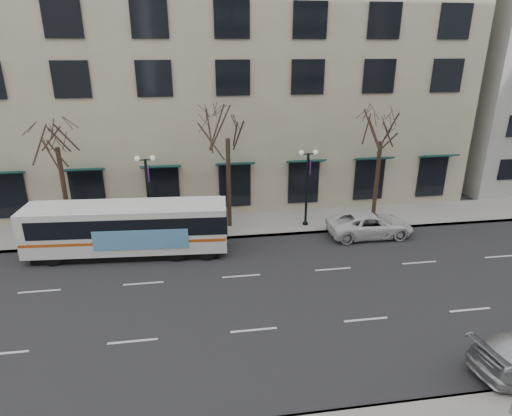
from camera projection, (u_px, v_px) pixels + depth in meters
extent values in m
plane|color=black|center=(247.00, 300.00, 20.27)|extent=(160.00, 160.00, 0.00)
cube|color=gray|center=(302.00, 221.00, 29.25)|extent=(80.00, 4.00, 0.15)
cube|color=tan|center=(189.00, 37.00, 35.14)|extent=(40.00, 20.00, 24.00)
cylinder|color=black|center=(65.00, 194.00, 25.99)|extent=(0.28, 0.28, 5.74)
cylinder|color=black|center=(229.00, 185.00, 27.34)|extent=(0.28, 0.28, 5.95)
cylinder|color=black|center=(377.00, 182.00, 28.82)|extent=(0.28, 0.28, 5.46)
cylinder|color=black|center=(149.00, 199.00, 26.26)|extent=(0.16, 0.16, 5.00)
cylinder|color=black|center=(152.00, 234.00, 27.10)|extent=(0.36, 0.36, 0.30)
cube|color=black|center=(145.00, 160.00, 25.39)|extent=(0.90, 0.06, 0.06)
sphere|color=silver|center=(137.00, 159.00, 25.30)|extent=(0.32, 0.32, 0.32)
sphere|color=silver|center=(153.00, 158.00, 25.42)|extent=(0.32, 0.32, 0.32)
cube|color=#511F77|center=(148.00, 174.00, 25.71)|extent=(0.04, 0.45, 1.00)
cylinder|color=black|center=(307.00, 191.00, 27.65)|extent=(0.16, 0.16, 5.00)
cylinder|color=black|center=(305.00, 224.00, 28.49)|extent=(0.36, 0.36, 0.30)
cube|color=black|center=(308.00, 154.00, 26.78)|extent=(0.90, 0.06, 0.06)
sphere|color=silver|center=(301.00, 153.00, 26.69)|extent=(0.32, 0.32, 0.32)
sphere|color=silver|center=(315.00, 152.00, 26.81)|extent=(0.32, 0.32, 0.32)
cube|color=#511F77|center=(310.00, 167.00, 27.10)|extent=(0.04, 0.45, 1.00)
cube|color=white|center=(127.00, 227.00, 24.18)|extent=(11.33, 3.17, 2.57)
cube|color=black|center=(130.00, 250.00, 24.69)|extent=(10.42, 2.82, 0.42)
cube|color=black|center=(132.00, 220.00, 24.06)|extent=(10.89, 3.18, 1.03)
cube|color=#C65012|center=(128.00, 234.00, 24.34)|extent=(11.22, 3.19, 0.17)
cube|color=#59A1DA|center=(141.00, 240.00, 23.19)|extent=(5.12, 0.40, 1.12)
cube|color=white|center=(125.00, 205.00, 23.72)|extent=(10.76, 2.89, 0.07)
cylinder|color=black|center=(53.00, 258.00, 23.32)|extent=(0.95, 0.32, 0.93)
cylinder|color=black|center=(66.00, 241.00, 25.32)|extent=(0.95, 0.32, 0.93)
cylinder|color=black|center=(177.00, 253.00, 23.83)|extent=(0.95, 0.32, 0.93)
cylinder|color=black|center=(180.00, 237.00, 25.83)|extent=(0.95, 0.32, 0.93)
cylinder|color=black|center=(207.00, 252.00, 23.96)|extent=(0.95, 0.32, 0.93)
cylinder|color=black|center=(208.00, 236.00, 25.96)|extent=(0.95, 0.32, 0.93)
imported|color=silver|center=(370.00, 225.00, 26.94)|extent=(5.37, 2.50, 1.49)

